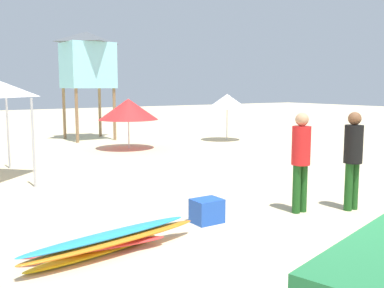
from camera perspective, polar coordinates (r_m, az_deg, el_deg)
The scene contains 7 objects.
surfboard_pile at distance 6.02m, azimuth -11.02°, elevation -12.27°, with size 2.60×0.74×0.32m.
lifeguard_near_left at distance 7.88m, azimuth 13.71°, elevation -1.44°, with size 0.32×0.32×1.73m.
lifeguard_near_center at distance 8.31m, azimuth 19.84°, elevation -1.20°, with size 0.32×0.32×1.74m.
lifeguard_tower at distance 18.80m, azimuth -13.19°, elevation 10.38°, with size 1.98×1.98×4.35m.
beach_umbrella_left at distance 15.65m, azimuth -8.12°, elevation 4.42°, with size 2.07×2.07×1.75m.
beach_umbrella_mid at distance 17.93m, azimuth 4.51°, elevation 5.47°, with size 1.61×1.61×1.87m.
cooler_box at distance 7.26m, azimuth 1.91°, elevation -8.51°, with size 0.47×0.38×0.39m, color blue.
Camera 1 is at (-3.70, -3.03, 2.18)m, focal length 41.83 mm.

